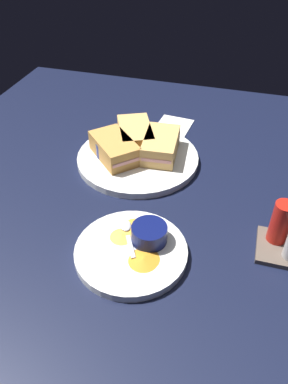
% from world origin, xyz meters
% --- Properties ---
extents(ground_plane, '(1.10, 1.10, 0.03)m').
position_xyz_m(ground_plane, '(0.00, 0.00, -0.01)').
color(ground_plane, black).
extents(plate_sandwich_main, '(0.29, 0.29, 0.02)m').
position_xyz_m(plate_sandwich_main, '(-0.08, -0.03, 0.01)').
color(plate_sandwich_main, white).
rests_on(plate_sandwich_main, ground_plane).
extents(sandwich_half_near, '(0.14, 0.09, 0.05)m').
position_xyz_m(sandwich_half_near, '(-0.10, 0.02, 0.04)').
color(sandwich_half_near, tan).
rests_on(sandwich_half_near, plate_sandwich_main).
extents(sandwich_half_far, '(0.15, 0.12, 0.05)m').
position_xyz_m(sandwich_half_far, '(-0.13, -0.05, 0.04)').
color(sandwich_half_far, tan).
rests_on(sandwich_half_far, plate_sandwich_main).
extents(sandwich_half_extra, '(0.15, 0.15, 0.05)m').
position_xyz_m(sandwich_half_extra, '(-0.06, -0.08, 0.04)').
color(sandwich_half_extra, '#C68C42').
rests_on(sandwich_half_extra, plate_sandwich_main).
extents(ramekin_dark_sauce, '(0.07, 0.07, 0.04)m').
position_xyz_m(ramekin_dark_sauce, '(-0.06, -0.09, 0.04)').
color(ramekin_dark_sauce, navy).
rests_on(ramekin_dark_sauce, plate_sandwich_main).
extents(spoon_by_dark_ramekin, '(0.02, 0.10, 0.01)m').
position_xyz_m(spoon_by_dark_ramekin, '(-0.06, -0.04, 0.02)').
color(spoon_by_dark_ramekin, silver).
rests_on(spoon_by_dark_ramekin, plate_sandwich_main).
extents(plate_chips_companion, '(0.20, 0.20, 0.02)m').
position_xyz_m(plate_chips_companion, '(0.21, 0.05, 0.01)').
color(plate_chips_companion, white).
rests_on(plate_chips_companion, ground_plane).
extents(ramekin_light_gravy, '(0.07, 0.07, 0.03)m').
position_xyz_m(ramekin_light_gravy, '(0.18, 0.07, 0.03)').
color(ramekin_light_gravy, '#0C144C').
rests_on(ramekin_light_gravy, plate_chips_companion).
extents(spoon_by_gravy_ramekin, '(0.09, 0.06, 0.01)m').
position_xyz_m(spoon_by_gravy_ramekin, '(0.17, 0.03, 0.02)').
color(spoon_by_gravy_ramekin, silver).
rests_on(spoon_by_gravy_ramekin, plate_chips_companion).
extents(plantain_chip_scatter, '(0.15, 0.12, 0.01)m').
position_xyz_m(plantain_chip_scatter, '(0.20, 0.06, 0.02)').
color(plantain_chip_scatter, orange).
rests_on(plantain_chip_scatter, plate_chips_companion).
extents(condiment_caddy, '(0.09, 0.09, 0.10)m').
position_xyz_m(condiment_caddy, '(0.12, 0.31, 0.03)').
color(condiment_caddy, brown).
rests_on(condiment_caddy, ground_plane).
extents(paper_napkin_folded, '(0.12, 0.10, 0.00)m').
position_xyz_m(paper_napkin_folded, '(-0.26, 0.02, 0.00)').
color(paper_napkin_folded, white).
rests_on(paper_napkin_folded, ground_plane).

